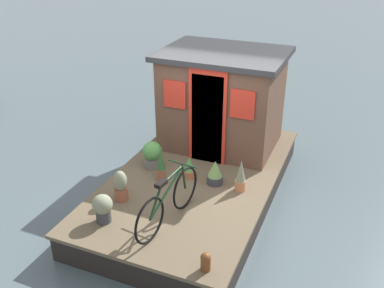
{
  "coord_description": "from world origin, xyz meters",
  "views": [
    {
      "loc": [
        -6.16,
        -2.49,
        4.5
      ],
      "look_at": [
        -0.2,
        0.0,
        1.2
      ],
      "focal_mm": 40.05,
      "sensor_mm": 36.0,
      "label": 1
    }
  ],
  "objects_px": {
    "potted_plant_thyme": "(161,165)",
    "potted_plant_basil": "(215,173)",
    "mooring_bollard": "(206,261)",
    "potted_plant_mint": "(103,207)",
    "bicycle": "(168,201)",
    "houseboat_cabin": "(222,99)",
    "potted_plant_geranium": "(189,168)",
    "potted_plant_ivy": "(241,176)",
    "potted_plant_sage": "(121,186)",
    "potted_plant_fern": "(152,154)"
  },
  "relations": [
    {
      "from": "potted_plant_fern",
      "to": "potted_plant_geranium",
      "type": "bearing_deg",
      "value": -95.91
    },
    {
      "from": "potted_plant_geranium",
      "to": "potted_plant_thyme",
      "type": "distance_m",
      "value": 0.51
    },
    {
      "from": "houseboat_cabin",
      "to": "potted_plant_sage",
      "type": "relative_size",
      "value": 4.43
    },
    {
      "from": "potted_plant_mint",
      "to": "potted_plant_fern",
      "type": "xyz_separation_m",
      "value": [
        1.76,
        0.08,
        0.01
      ]
    },
    {
      "from": "houseboat_cabin",
      "to": "potted_plant_thyme",
      "type": "relative_size",
      "value": 3.87
    },
    {
      "from": "potted_plant_thyme",
      "to": "bicycle",
      "type": "bearing_deg",
      "value": -148.53
    },
    {
      "from": "potted_plant_sage",
      "to": "potted_plant_basil",
      "type": "height_order",
      "value": "potted_plant_sage"
    },
    {
      "from": "potted_plant_sage",
      "to": "bicycle",
      "type": "bearing_deg",
      "value": -104.97
    },
    {
      "from": "potted_plant_basil",
      "to": "mooring_bollard",
      "type": "distance_m",
      "value": 2.12
    },
    {
      "from": "potted_plant_sage",
      "to": "potted_plant_basil",
      "type": "relative_size",
      "value": 1.22
    },
    {
      "from": "potted_plant_sage",
      "to": "potted_plant_basil",
      "type": "xyz_separation_m",
      "value": [
        1.05,
        -1.24,
        -0.04
      ]
    },
    {
      "from": "bicycle",
      "to": "potted_plant_basil",
      "type": "xyz_separation_m",
      "value": [
        1.31,
        -0.26,
        -0.18
      ]
    },
    {
      "from": "potted_plant_geranium",
      "to": "potted_plant_mint",
      "type": "relative_size",
      "value": 0.86
    },
    {
      "from": "potted_plant_sage",
      "to": "mooring_bollard",
      "type": "relative_size",
      "value": 1.95
    },
    {
      "from": "potted_plant_fern",
      "to": "potted_plant_basil",
      "type": "bearing_deg",
      "value": -94.33
    },
    {
      "from": "potted_plant_thyme",
      "to": "potted_plant_sage",
      "type": "height_order",
      "value": "potted_plant_thyme"
    },
    {
      "from": "bicycle",
      "to": "potted_plant_sage",
      "type": "distance_m",
      "value": 1.02
    },
    {
      "from": "potted_plant_ivy",
      "to": "potted_plant_mint",
      "type": "bearing_deg",
      "value": 134.25
    },
    {
      "from": "bicycle",
      "to": "potted_plant_thyme",
      "type": "xyz_separation_m",
      "value": [
        1.06,
        0.65,
        -0.1
      ]
    },
    {
      "from": "potted_plant_ivy",
      "to": "potted_plant_fern",
      "type": "xyz_separation_m",
      "value": [
        0.15,
        1.73,
        -0.01
      ]
    },
    {
      "from": "bicycle",
      "to": "potted_plant_mint",
      "type": "relative_size",
      "value": 3.57
    },
    {
      "from": "bicycle",
      "to": "potted_plant_basil",
      "type": "distance_m",
      "value": 1.35
    },
    {
      "from": "potted_plant_geranium",
      "to": "potted_plant_ivy",
      "type": "height_order",
      "value": "potted_plant_ivy"
    },
    {
      "from": "potted_plant_thyme",
      "to": "potted_plant_mint",
      "type": "bearing_deg",
      "value": 169.12
    },
    {
      "from": "potted_plant_geranium",
      "to": "potted_plant_ivy",
      "type": "bearing_deg",
      "value": -94.09
    },
    {
      "from": "houseboat_cabin",
      "to": "potted_plant_thyme",
      "type": "xyz_separation_m",
      "value": [
        -1.75,
        0.5,
        -0.68
      ]
    },
    {
      "from": "bicycle",
      "to": "potted_plant_thyme",
      "type": "bearing_deg",
      "value": 31.47
    },
    {
      "from": "potted_plant_geranium",
      "to": "potted_plant_ivy",
      "type": "distance_m",
      "value": 0.97
    },
    {
      "from": "potted_plant_thyme",
      "to": "potted_plant_sage",
      "type": "bearing_deg",
      "value": 157.65
    },
    {
      "from": "potted_plant_mint",
      "to": "mooring_bollard",
      "type": "bearing_deg",
      "value": -101.64
    },
    {
      "from": "potted_plant_geranium",
      "to": "potted_plant_mint",
      "type": "distance_m",
      "value": 1.82
    },
    {
      "from": "potted_plant_thyme",
      "to": "potted_plant_sage",
      "type": "distance_m",
      "value": 0.87
    },
    {
      "from": "bicycle",
      "to": "potted_plant_ivy",
      "type": "xyz_separation_m",
      "value": [
        1.26,
        -0.73,
        -0.11
      ]
    },
    {
      "from": "houseboat_cabin",
      "to": "potted_plant_geranium",
      "type": "relative_size",
      "value": 5.94
    },
    {
      "from": "potted_plant_fern",
      "to": "mooring_bollard",
      "type": "xyz_separation_m",
      "value": [
        -2.13,
        -1.87,
        -0.12
      ]
    },
    {
      "from": "potted_plant_geranium",
      "to": "potted_plant_basil",
      "type": "height_order",
      "value": "potted_plant_basil"
    },
    {
      "from": "bicycle",
      "to": "potted_plant_fern",
      "type": "height_order",
      "value": "bicycle"
    },
    {
      "from": "potted_plant_thyme",
      "to": "potted_plant_fern",
      "type": "bearing_deg",
      "value": 45.32
    },
    {
      "from": "bicycle",
      "to": "mooring_bollard",
      "type": "xyz_separation_m",
      "value": [
        -0.72,
        -0.87,
        -0.24
      ]
    },
    {
      "from": "mooring_bollard",
      "to": "potted_plant_basil",
      "type": "bearing_deg",
      "value": 16.69
    },
    {
      "from": "houseboat_cabin",
      "to": "potted_plant_basil",
      "type": "distance_m",
      "value": 1.73
    },
    {
      "from": "potted_plant_thyme",
      "to": "potted_plant_geranium",
      "type": "bearing_deg",
      "value": -57.61
    },
    {
      "from": "potted_plant_thyme",
      "to": "houseboat_cabin",
      "type": "bearing_deg",
      "value": -15.84
    },
    {
      "from": "potted_plant_mint",
      "to": "potted_plant_sage",
      "type": "xyz_separation_m",
      "value": [
        0.61,
        0.06,
        -0.0
      ]
    },
    {
      "from": "houseboat_cabin",
      "to": "mooring_bollard",
      "type": "relative_size",
      "value": 8.64
    },
    {
      "from": "bicycle",
      "to": "potted_plant_mint",
      "type": "height_order",
      "value": "bicycle"
    },
    {
      "from": "potted_plant_thyme",
      "to": "potted_plant_basil",
      "type": "distance_m",
      "value": 0.95
    },
    {
      "from": "potted_plant_basil",
      "to": "potted_plant_fern",
      "type": "xyz_separation_m",
      "value": [
        0.1,
        1.26,
        0.06
      ]
    },
    {
      "from": "houseboat_cabin",
      "to": "potted_plant_mint",
      "type": "bearing_deg",
      "value": 166.35
    },
    {
      "from": "bicycle",
      "to": "mooring_bollard",
      "type": "height_order",
      "value": "bicycle"
    }
  ]
}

